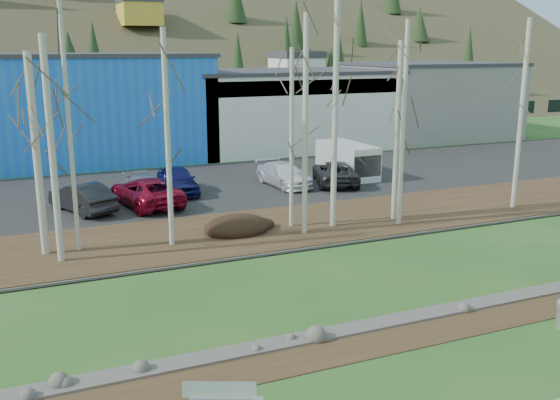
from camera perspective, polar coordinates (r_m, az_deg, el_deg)
name	(u,v)px	position (r m, az deg, el deg)	size (l,w,h in m)	color
ground	(448,367)	(18.78, 15.08, -14.50)	(200.00, 200.00, 0.00)	#254C1B
dirt_strip	(405,335)	(20.26, 11.35, -12.05)	(80.00, 1.80, 0.03)	#382616
near_bank_rocks	(387,323)	(21.01, 9.78, -11.04)	(80.00, 0.80, 0.50)	#47423D
river	(329,281)	(24.25, 4.48, -7.41)	(80.00, 8.00, 0.90)	black
far_bank_rocks	(286,250)	(27.72, 0.53, -4.61)	(80.00, 0.80, 0.46)	#47423D
far_bank	(259,230)	(30.52, -1.90, -2.73)	(80.00, 7.00, 0.15)	#382616
parking_lot	(199,187)	(40.17, -7.40, 1.20)	(80.00, 14.00, 0.14)	black
building_blue	(74,107)	(52.16, -18.31, 8.06)	(20.40, 12.24, 8.30)	blue
building_white	(283,108)	(56.73, 0.32, 8.40)	(18.36, 12.24, 6.80)	silver
building_grey	(430,100)	(64.79, 13.55, 8.91)	(14.28, 12.24, 7.30)	slate
dirt_mound	(237,226)	(29.83, -3.97, -2.37)	(3.22, 2.27, 0.63)	black
birch_0	(52,152)	(26.44, -20.13, 4.17)	(0.28, 0.28, 9.13)	beige
birch_1	(69,120)	(27.59, -18.76, 6.91)	(0.19, 0.19, 11.28)	beige
birch_2	(37,156)	(27.71, -21.35, 3.78)	(0.32, 0.32, 8.47)	beige
birch_3	(168,140)	(27.42, -10.23, 5.42)	(0.24, 0.24, 9.42)	beige
birch_4	(305,127)	(28.74, 2.33, 6.68)	(0.25, 0.25, 10.09)	beige
birch_5	(292,139)	(29.99, 1.06, 5.56)	(0.21, 0.21, 8.61)	beige
birch_6	(403,125)	(30.84, 11.20, 6.71)	(0.23, 0.23, 9.88)	beige
birch_7	(335,110)	(30.00, 5.07, 8.20)	(0.28, 0.28, 11.41)	beige
birch_8	(397,132)	(31.86, 10.66, 6.10)	(0.27, 0.27, 8.93)	beige
birch_9	(521,115)	(36.06, 21.19, 7.22)	(0.26, 0.26, 10.10)	beige
car_1	(82,198)	(35.03, -17.64, 0.21)	(1.64, 4.72, 1.55)	black
car_2	(146,192)	(35.46, -12.15, 0.74)	(2.62, 5.68, 1.58)	maroon
car_3	(148,187)	(37.28, -12.01, 1.16)	(1.82, 4.48, 1.30)	#98999F
car_4	(178,180)	(38.16, -9.35, 1.80)	(1.89, 4.71, 1.60)	#121452
car_5	(335,173)	(40.40, 5.05, 2.51)	(2.47, 5.35, 1.49)	#2B2A2D
car_6	(284,175)	(39.73, 0.36, 2.34)	(2.02, 4.97, 1.44)	white
van_white	(349,161)	(42.62, 6.32, 3.60)	(2.30, 5.21, 2.25)	white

